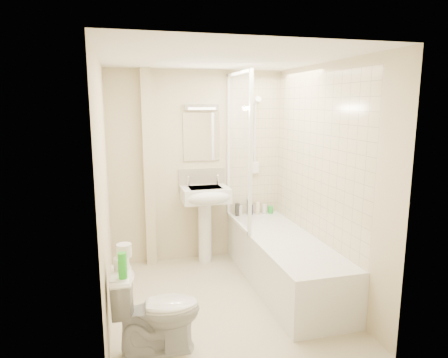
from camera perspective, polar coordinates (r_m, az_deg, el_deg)
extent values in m
plane|color=beige|center=(4.27, -0.22, -17.04)|extent=(2.50, 2.50, 0.00)
cube|color=beige|center=(5.06, -3.78, 1.72)|extent=(2.20, 0.02, 2.40)
cube|color=beige|center=(3.75, -16.74, -1.92)|extent=(0.02, 2.50, 2.40)
cube|color=beige|center=(4.27, 14.22, -0.28)|extent=(0.02, 2.50, 2.40)
cube|color=white|center=(3.80, -0.24, 16.90)|extent=(2.20, 2.50, 0.02)
cube|color=beige|center=(5.22, 4.36, 4.47)|extent=(0.70, 0.01, 1.75)
cube|color=beige|center=(4.40, 12.96, 3.07)|extent=(0.01, 2.10, 1.75)
cube|color=beige|center=(4.93, -10.74, 1.30)|extent=(0.12, 0.12, 2.40)
cube|color=beige|center=(5.09, -3.18, -0.16)|extent=(0.60, 0.02, 0.30)
cube|color=white|center=(5.02, -3.24, 6.02)|extent=(0.46, 0.01, 0.60)
cube|color=silver|center=(4.98, -3.23, 10.24)|extent=(0.42, 0.07, 0.07)
cube|color=white|center=(4.55, 8.49, -11.53)|extent=(0.70, 2.10, 0.55)
cube|color=white|center=(4.48, 8.57, -8.93)|extent=(0.56, 1.96, 0.05)
cube|color=white|center=(4.69, 2.06, 4.10)|extent=(0.01, 0.90, 1.80)
cube|color=white|center=(5.10, 0.66, 4.65)|extent=(0.04, 0.04, 1.80)
cube|color=white|center=(4.27, 3.80, 3.42)|extent=(0.04, 0.04, 1.80)
cube|color=white|center=(4.67, 2.13, 14.89)|extent=(0.04, 0.90, 0.04)
cube|color=white|center=(4.87, 1.99, -6.23)|extent=(0.04, 0.90, 0.03)
cylinder|color=white|center=(5.18, 4.46, 5.82)|extent=(0.02, 0.02, 0.90)
cylinder|color=white|center=(5.24, 4.39, 0.91)|extent=(0.05, 0.05, 0.02)
cylinder|color=white|center=(5.16, 4.53, 10.80)|extent=(0.05, 0.05, 0.02)
cylinder|color=white|center=(5.10, 4.78, 11.13)|extent=(0.08, 0.11, 0.11)
cube|color=white|center=(5.22, 4.42, 1.66)|extent=(0.10, 0.05, 0.14)
cylinder|color=white|center=(5.15, 4.35, 6.35)|extent=(0.01, 0.13, 0.84)
cylinder|color=white|center=(5.10, -2.74, -7.59)|extent=(0.17, 0.17, 0.78)
cube|color=white|center=(4.94, -2.72, -2.19)|extent=(0.58, 0.44, 0.18)
ellipsoid|color=white|center=(4.78, -2.29, -2.64)|extent=(0.58, 0.24, 0.18)
cube|color=silver|center=(4.93, -2.73, -1.44)|extent=(0.40, 0.29, 0.04)
cylinder|color=white|center=(4.98, -5.12, -0.42)|extent=(0.03, 0.03, 0.10)
cylinder|color=white|center=(5.06, -0.91, -0.21)|extent=(0.03, 0.03, 0.10)
sphere|color=white|center=(4.97, -5.13, 0.27)|extent=(0.04, 0.04, 0.04)
sphere|color=white|center=(5.05, -0.91, 0.47)|extent=(0.04, 0.04, 0.04)
cylinder|color=black|center=(5.21, 1.93, -4.39)|extent=(0.06, 0.06, 0.16)
cylinder|color=white|center=(5.23, 2.28, -4.53)|extent=(0.06, 0.06, 0.13)
cylinder|color=black|center=(5.26, 3.64, -4.06)|extent=(0.06, 0.06, 0.20)
cylinder|color=navy|center=(5.27, 3.84, -4.40)|extent=(0.06, 0.06, 0.13)
cylinder|color=#F5E3BD|center=(5.30, 4.82, -4.19)|extent=(0.06, 0.06, 0.16)
cylinder|color=silver|center=(5.34, 5.80, -4.29)|extent=(0.06, 0.06, 0.13)
cylinder|color=green|center=(5.37, 6.66, -4.37)|extent=(0.07, 0.07, 0.10)
imported|color=white|center=(3.42, -9.60, -18.02)|extent=(0.43, 0.71, 0.71)
cylinder|color=white|center=(3.31, -14.44, -11.62)|extent=(0.12, 0.12, 0.09)
cylinder|color=white|center=(3.30, -14.09, -9.86)|extent=(0.12, 0.12, 0.10)
cylinder|color=green|center=(3.13, -14.30, -11.89)|extent=(0.07, 0.07, 0.20)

